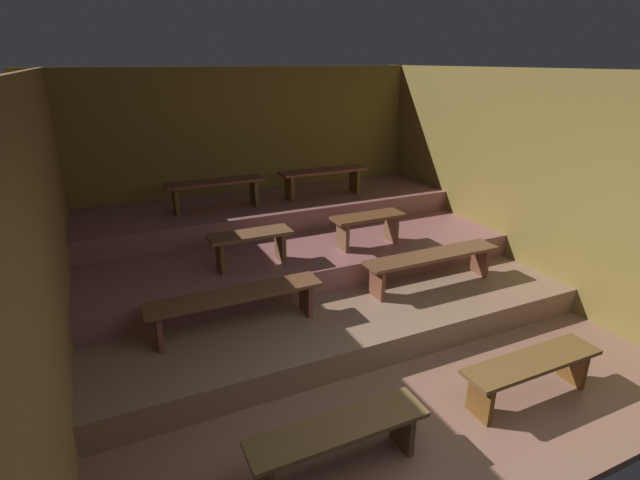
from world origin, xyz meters
The scene contains 15 objects.
ground centered at (0.00, 2.63, -0.04)m, with size 6.14×6.05×0.08m, color #855D4B.
wall_back centered at (0.00, 5.28, 1.37)m, with size 6.14×0.06×2.73m, color olive.
wall_left centered at (-2.70, 2.63, 1.37)m, with size 0.06×6.05×2.73m, color olive.
wall_right centered at (2.70, 2.63, 1.37)m, with size 0.06×6.05×2.73m, color olive.
platform_lower centered at (0.00, 3.30, 0.15)m, with size 5.34×3.90×0.29m, color #886751.
platform_middle centered at (0.00, 3.88, 0.44)m, with size 5.34×2.74×0.29m, color #915858.
platform_upper centered at (0.00, 4.54, 0.74)m, with size 5.34×1.43×0.29m, color #8D5856.
bench_floor_left centered at (-0.94, 0.44, 0.31)m, with size 1.35×0.33×0.40m.
bench_floor_right centered at (0.94, 0.44, 0.31)m, with size 1.35×0.33×0.40m.
bench_lower_left centered at (-1.18, 2.19, 0.62)m, with size 1.73×0.33×0.40m.
bench_lower_right centered at (1.18, 2.19, 0.62)m, with size 1.73×0.33×0.40m.
bench_middle_left centered at (-0.77, 2.99, 0.88)m, with size 0.94×0.33×0.40m.
bench_middle_right centered at (0.77, 2.99, 0.88)m, with size 0.94×0.33×0.40m.
bench_upper_left centered at (-0.81, 4.41, 1.19)m, with size 1.32×0.33×0.40m.
bench_upper_right centered at (0.81, 4.41, 1.19)m, with size 1.32×0.33×0.40m.
Camera 1 is at (-2.20, -1.95, 2.83)m, focal length 26.88 mm.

